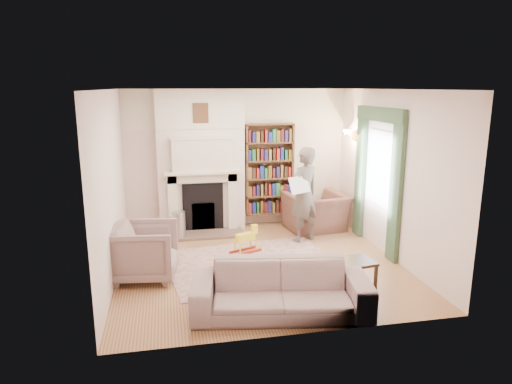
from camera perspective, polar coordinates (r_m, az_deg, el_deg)
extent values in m
plane|color=brown|center=(7.60, 0.37, -8.90)|extent=(4.50, 4.50, 0.00)
plane|color=white|center=(7.05, 0.41, 12.71)|extent=(4.50, 4.50, 0.00)
plane|color=white|center=(9.38, -2.39, 4.20)|extent=(4.50, 0.00, 4.50)
plane|color=white|center=(5.08, 5.51, -3.51)|extent=(4.50, 0.00, 4.50)
plane|color=white|center=(7.10, -17.69, 0.72)|extent=(0.00, 4.50, 4.50)
plane|color=white|center=(7.95, 16.49, 2.07)|extent=(0.00, 4.50, 4.50)
cube|color=white|center=(9.12, -6.88, 3.87)|extent=(1.70, 0.35, 2.80)
cube|color=silver|center=(8.87, -6.71, 2.43)|extent=(1.47, 0.24, 0.05)
cube|color=black|center=(9.12, -6.63, -1.92)|extent=(0.80, 0.06, 0.96)
cube|color=silver|center=(8.84, -6.78, 4.59)|extent=(1.15, 0.18, 0.62)
cube|color=brown|center=(9.41, 1.67, 2.85)|extent=(1.00, 0.24, 1.85)
cube|color=silver|center=(8.29, 15.15, 2.93)|extent=(0.02, 0.90, 1.30)
cube|color=#334B30|center=(7.71, 17.08, 0.18)|extent=(0.07, 0.32, 2.40)
cube|color=#334B30|center=(8.94, 12.89, 2.14)|extent=(0.07, 0.32, 2.40)
cube|color=#334B30|center=(8.16, 15.25, 9.36)|extent=(0.09, 1.70, 0.24)
cube|color=beige|center=(7.56, -0.45, -8.99)|extent=(2.94, 2.40, 0.01)
imported|color=#50342A|center=(9.28, 7.50, -2.49)|extent=(1.28, 1.16, 0.74)
imported|color=#9F9383|center=(7.12, -13.66, -7.22)|extent=(1.04, 1.01, 0.84)
imported|color=#B4A395|center=(5.94, 3.11, -11.99)|extent=(2.37, 1.23, 0.66)
imported|color=#5A5048|center=(8.46, 6.01, -0.35)|extent=(0.77, 0.68, 1.78)
cube|color=silver|center=(8.18, 5.45, 0.89)|extent=(0.45, 0.32, 0.30)
cylinder|color=#AAADB2|center=(8.76, -9.59, -4.16)|extent=(0.29, 0.29, 0.55)
cube|color=gold|center=(7.40, -4.00, -9.33)|extent=(0.42, 0.42, 0.03)
cube|color=red|center=(7.27, -4.66, -9.67)|extent=(0.31, 0.21, 0.05)
cube|color=red|center=(7.14, 2.15, -10.25)|extent=(0.28, 0.30, 0.02)
cube|color=red|center=(7.37, 4.07, -9.50)|extent=(0.27, 0.23, 0.02)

